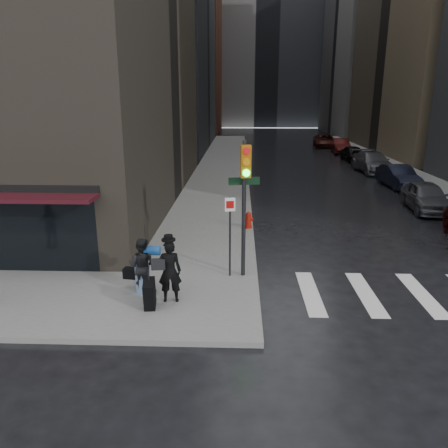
{
  "coord_description": "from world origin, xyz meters",
  "views": [
    {
      "loc": [
        1.42,
        -10.73,
        5.5
      ],
      "look_at": [
        0.89,
        3.6,
        1.3
      ],
      "focal_mm": 35.0,
      "sensor_mm": 36.0,
      "label": 1
    }
  ],
  "objects_px": {
    "parked_car_6": "(324,141)",
    "parked_car_4": "(353,154)",
    "traffic_light": "(243,192)",
    "fire_hydrant": "(249,221)",
    "parked_car_5": "(340,146)",
    "man_jeans": "(142,265)",
    "parked_car_2": "(398,177)",
    "man_overcoat": "(165,275)",
    "parked_car_3": "(373,162)",
    "parked_car_1": "(426,196)"
  },
  "relations": [
    {
      "from": "parked_car_3",
      "to": "parked_car_5",
      "type": "distance_m",
      "value": 11.62
    },
    {
      "from": "man_overcoat",
      "to": "parked_car_1",
      "type": "xyz_separation_m",
      "value": [
        11.23,
        10.92,
        -0.23
      ]
    },
    {
      "from": "parked_car_1",
      "to": "parked_car_5",
      "type": "distance_m",
      "value": 23.26
    },
    {
      "from": "parked_car_3",
      "to": "parked_car_5",
      "type": "bearing_deg",
      "value": 86.33
    },
    {
      "from": "parked_car_6",
      "to": "parked_car_5",
      "type": "bearing_deg",
      "value": -79.43
    },
    {
      "from": "parked_car_4",
      "to": "parked_car_6",
      "type": "relative_size",
      "value": 0.78
    },
    {
      "from": "traffic_light",
      "to": "fire_hydrant",
      "type": "height_order",
      "value": "traffic_light"
    },
    {
      "from": "parked_car_4",
      "to": "traffic_light",
      "type": "bearing_deg",
      "value": -113.85
    },
    {
      "from": "traffic_light",
      "to": "parked_car_1",
      "type": "relative_size",
      "value": 0.98
    },
    {
      "from": "man_jeans",
      "to": "parked_car_2",
      "type": "relative_size",
      "value": 0.38
    },
    {
      "from": "man_jeans",
      "to": "parked_car_6",
      "type": "distance_m",
      "value": 41.22
    },
    {
      "from": "traffic_light",
      "to": "parked_car_5",
      "type": "height_order",
      "value": "traffic_light"
    },
    {
      "from": "man_jeans",
      "to": "parked_car_5",
      "type": "distance_m",
      "value": 35.9
    },
    {
      "from": "traffic_light",
      "to": "parked_car_2",
      "type": "distance_m",
      "value": 17.93
    },
    {
      "from": "man_overcoat",
      "to": "parked_car_6",
      "type": "height_order",
      "value": "man_overcoat"
    },
    {
      "from": "traffic_light",
      "to": "parked_car_6",
      "type": "distance_m",
      "value": 39.32
    },
    {
      "from": "parked_car_6",
      "to": "parked_car_4",
      "type": "bearing_deg",
      "value": -82.66
    },
    {
      "from": "man_jeans",
      "to": "parked_car_4",
      "type": "height_order",
      "value": "man_jeans"
    },
    {
      "from": "traffic_light",
      "to": "parked_car_3",
      "type": "relative_size",
      "value": 0.8
    },
    {
      "from": "parked_car_1",
      "to": "parked_car_5",
      "type": "xyz_separation_m",
      "value": [
        0.83,
        23.24,
        0.0
      ]
    },
    {
      "from": "man_jeans",
      "to": "parked_car_6",
      "type": "relative_size",
      "value": 0.32
    },
    {
      "from": "traffic_light",
      "to": "parked_car_4",
      "type": "height_order",
      "value": "traffic_light"
    },
    {
      "from": "parked_car_2",
      "to": "parked_car_5",
      "type": "relative_size",
      "value": 0.96
    },
    {
      "from": "parked_car_2",
      "to": "parked_car_4",
      "type": "relative_size",
      "value": 1.07
    },
    {
      "from": "fire_hydrant",
      "to": "parked_car_6",
      "type": "height_order",
      "value": "parked_car_6"
    },
    {
      "from": "fire_hydrant",
      "to": "parked_car_1",
      "type": "height_order",
      "value": "parked_car_1"
    },
    {
      "from": "fire_hydrant",
      "to": "parked_car_4",
      "type": "distance_m",
      "value": 23.35
    },
    {
      "from": "traffic_light",
      "to": "parked_car_1",
      "type": "bearing_deg",
      "value": 35.18
    },
    {
      "from": "man_jeans",
      "to": "fire_hydrant",
      "type": "height_order",
      "value": "man_jeans"
    },
    {
      "from": "traffic_light",
      "to": "parked_car_2",
      "type": "relative_size",
      "value": 0.99
    },
    {
      "from": "fire_hydrant",
      "to": "parked_car_2",
      "type": "bearing_deg",
      "value": 45.4
    },
    {
      "from": "parked_car_5",
      "to": "parked_car_2",
      "type": "bearing_deg",
      "value": -86.78
    },
    {
      "from": "parked_car_5",
      "to": "parked_car_6",
      "type": "height_order",
      "value": "parked_car_5"
    },
    {
      "from": "man_overcoat",
      "to": "parked_car_3",
      "type": "distance_m",
      "value": 25.5
    },
    {
      "from": "parked_car_2",
      "to": "parked_car_5",
      "type": "distance_m",
      "value": 17.43
    },
    {
      "from": "parked_car_3",
      "to": "fire_hydrant",
      "type": "bearing_deg",
      "value": -124.83
    },
    {
      "from": "traffic_light",
      "to": "parked_car_1",
      "type": "xyz_separation_m",
      "value": [
        9.17,
        9.05,
        -2.1
      ]
    },
    {
      "from": "man_overcoat",
      "to": "traffic_light",
      "type": "bearing_deg",
      "value": -144.32
    },
    {
      "from": "man_overcoat",
      "to": "parked_car_3",
      "type": "height_order",
      "value": "man_overcoat"
    },
    {
      "from": "parked_car_3",
      "to": "parked_car_4",
      "type": "bearing_deg",
      "value": 86.87
    },
    {
      "from": "parked_car_5",
      "to": "parked_car_6",
      "type": "bearing_deg",
      "value": 99.16
    },
    {
      "from": "fire_hydrant",
      "to": "parked_car_5",
      "type": "bearing_deg",
      "value": 70.26
    },
    {
      "from": "man_overcoat",
      "to": "traffic_light",
      "type": "relative_size",
      "value": 0.46
    },
    {
      "from": "man_jeans",
      "to": "parked_car_3",
      "type": "relative_size",
      "value": 0.31
    },
    {
      "from": "parked_car_1",
      "to": "parked_car_2",
      "type": "bearing_deg",
      "value": 89.06
    },
    {
      "from": "parked_car_3",
      "to": "parked_car_5",
      "type": "relative_size",
      "value": 1.19
    },
    {
      "from": "traffic_light",
      "to": "parked_car_1",
      "type": "distance_m",
      "value": 13.05
    },
    {
      "from": "man_overcoat",
      "to": "parked_car_4",
      "type": "bearing_deg",
      "value": -119.46
    },
    {
      "from": "man_overcoat",
      "to": "fire_hydrant",
      "type": "height_order",
      "value": "man_overcoat"
    },
    {
      "from": "man_jeans",
      "to": "parked_car_1",
      "type": "distance_m",
      "value": 15.81
    }
  ]
}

